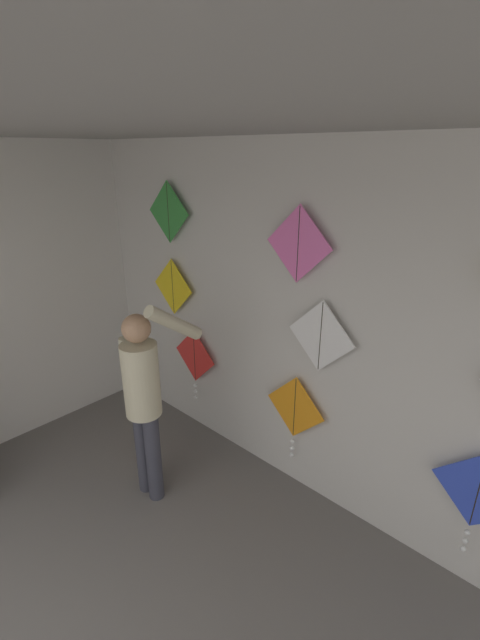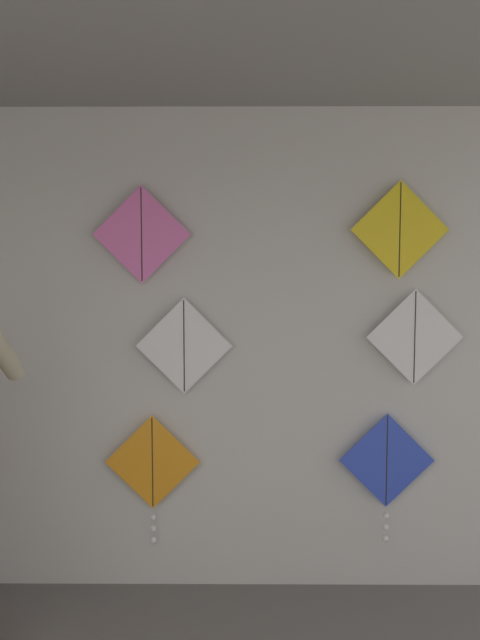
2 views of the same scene
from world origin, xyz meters
The scene contains 7 objects.
back_panel centered at (0.00, 3.37, 1.40)m, with size 5.78×0.06×2.80m, color beige.
kite_1 centered at (-0.07, 3.28, 0.73)m, with size 0.55×0.04×0.76m.
kite_2 centered at (1.29, 3.28, 0.74)m, with size 0.55×0.04×0.76m.
kite_4 centered at (0.12, 3.28, 1.45)m, with size 0.55×0.01×0.55m.
kite_5 centered at (1.44, 3.28, 1.50)m, with size 0.55×0.01×0.55m.
kite_7 centered at (-0.11, 3.28, 2.08)m, with size 0.55×0.01×0.55m.
kite_8 centered at (1.34, 3.28, 2.11)m, with size 0.55×0.01×0.55m.
Camera 2 is at (0.47, -0.76, 1.99)m, focal length 40.00 mm.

